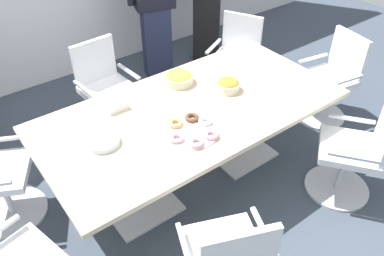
{
  "coord_description": "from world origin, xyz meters",
  "views": [
    {
      "loc": [
        -1.51,
        -2.01,
        2.54
      ],
      "look_at": [
        0.0,
        0.0,
        0.55
      ],
      "focal_mm": 36.81,
      "sensor_mm": 36.0,
      "label": 1
    }
  ],
  "objects": [
    {
      "name": "office_chair_5",
      "position": [
        0.95,
        -0.92,
        0.41
      ],
      "size": [
        0.76,
        0.76,
        0.91
      ],
      "rotation": [
        0.0,
        0.0,
        0.64
      ],
      "color": "silver",
      "rests_on": "ground"
    },
    {
      "name": "office_chair_6",
      "position": [
        1.7,
        -0.1,
        0.41
      ],
      "size": [
        0.63,
        0.63,
        0.91
      ],
      "rotation": [
        0.0,
        0.0,
        1.4
      ],
      "color": "silver",
      "rests_on": "ground"
    },
    {
      "name": "conference_table",
      "position": [
        0.0,
        0.0,
        0.63
      ],
      "size": [
        2.4,
        1.2,
        0.75
      ],
      "color": "#CCB793",
      "rests_on": "ground"
    },
    {
      "name": "snack_bowl_chips_orange",
      "position": [
        0.4,
        0.03,
        0.8
      ],
      "size": [
        0.2,
        0.2,
        0.11
      ],
      "color": "beige",
      "rests_on": "conference_table"
    },
    {
      "name": "ground_plane",
      "position": [
        0.0,
        0.0,
        -0.01
      ],
      "size": [
        10.0,
        10.0,
        0.01
      ],
      "primitive_type": "cube",
      "color": "#3D4754"
    },
    {
      "name": "napkin_pile",
      "position": [
        -0.48,
        0.37,
        0.79
      ],
      "size": [
        0.16,
        0.16,
        0.08
      ],
      "primitive_type": "cube",
      "color": "white",
      "rests_on": "conference_table"
    },
    {
      "name": "snack_bowl_chips_yellow",
      "position": [
        0.13,
        0.37,
        0.8
      ],
      "size": [
        0.25,
        0.25,
        0.11
      ],
      "color": "beige",
      "rests_on": "conference_table"
    },
    {
      "name": "plate_stack",
      "position": [
        -0.75,
        0.03,
        0.77
      ],
      "size": [
        0.24,
        0.24,
        0.04
      ],
      "color": "white",
      "rests_on": "conference_table"
    },
    {
      "name": "person_standing_1",
      "position": [
        0.76,
        1.71,
        0.93
      ],
      "size": [
        0.61,
        0.34,
        1.78
      ],
      "rotation": [
        0.0,
        0.0,
        -3.44
      ],
      "color": "#232842",
      "rests_on": "ground"
    },
    {
      "name": "donut_platter",
      "position": [
        -0.18,
        -0.25,
        0.77
      ],
      "size": [
        0.39,
        0.38,
        0.04
      ],
      "color": "white",
      "rests_on": "conference_table"
    },
    {
      "name": "office_chair_0",
      "position": [
        1.19,
        0.79,
        0.41
      ],
      "size": [
        0.72,
        0.72,
        0.91
      ],
      "rotation": [
        0.0,
        0.0,
        -4.25
      ],
      "color": "silver",
      "rests_on": "ground"
    },
    {
      "name": "office_chair_1",
      "position": [
        -0.23,
        1.09,
        0.41
      ],
      "size": [
        0.58,
        0.58,
        0.91
      ],
      "rotation": [
        0.0,
        0.0,
        -3.07
      ],
      "color": "silver",
      "rests_on": "ground"
    }
  ]
}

